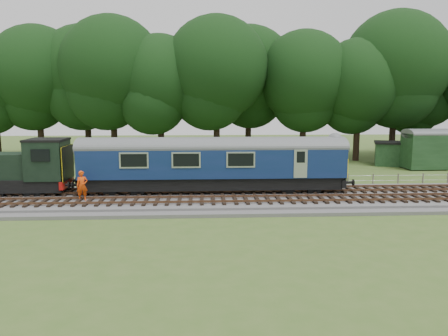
{
  "coord_description": "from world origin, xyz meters",
  "views": [
    {
      "loc": [
        -1.37,
        -28.46,
        6.48
      ],
      "look_at": [
        0.15,
        1.4,
        2.0
      ],
      "focal_mm": 35.0,
      "sensor_mm": 36.0,
      "label": 1
    }
  ],
  "objects": [
    {
      "name": "tree_line",
      "position": [
        0.0,
        22.0,
        0.0
      ],
      "size": [
        70.0,
        8.0,
        18.0
      ],
      "primitive_type": null,
      "color": "black",
      "rests_on": "ground"
    },
    {
      "name": "shunter_loco",
      "position": [
        -14.53,
        1.4,
        1.97
      ],
      "size": [
        8.91,
        2.6,
        3.38
      ],
      "color": "black",
      "rests_on": "ground"
    },
    {
      "name": "track_south",
      "position": [
        0.0,
        -1.6,
        0.42
      ],
      "size": [
        67.2,
        2.4,
        0.21
      ],
      "color": "black",
      "rests_on": "ballast"
    },
    {
      "name": "dmu_railcar",
      "position": [
        -0.6,
        1.4,
        2.61
      ],
      "size": [
        18.05,
        2.86,
        3.88
      ],
      "color": "black",
      "rests_on": "ground"
    },
    {
      "name": "track_north",
      "position": [
        0.0,
        1.4,
        0.42
      ],
      "size": [
        67.2,
        2.4,
        0.21
      ],
      "color": "black",
      "rests_on": "ballast"
    },
    {
      "name": "ground",
      "position": [
        0.0,
        0.0,
        0.0
      ],
      "size": [
        120.0,
        120.0,
        0.0
      ],
      "primitive_type": "plane",
      "color": "#416123",
      "rests_on": "ground"
    },
    {
      "name": "ballast",
      "position": [
        0.0,
        0.0,
        0.17
      ],
      "size": [
        70.0,
        7.0,
        0.35
      ],
      "primitive_type": "cube",
      "color": "#4C4C4F",
      "rests_on": "ground"
    },
    {
      "name": "worker",
      "position": [
        -8.94,
        -1.01,
        1.3
      ],
      "size": [
        0.8,
        0.66,
        1.9
      ],
      "primitive_type": "imported",
      "rotation": [
        0.0,
        0.0,
        0.33
      ],
      "color": "#EE470C",
      "rests_on": "ballast"
    },
    {
      "name": "fence",
      "position": [
        0.0,
        4.5,
        0.0
      ],
      "size": [
        64.0,
        0.12,
        1.0
      ],
      "primitive_type": null,
      "color": "#6B6054",
      "rests_on": "ground"
    },
    {
      "name": "shed",
      "position": [
        18.19,
        15.87,
        1.26
      ],
      "size": [
        3.89,
        3.89,
        2.48
      ],
      "rotation": [
        0.0,
        0.0,
        -0.35
      ],
      "color": "#173217",
      "rests_on": "ground"
    }
  ]
}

